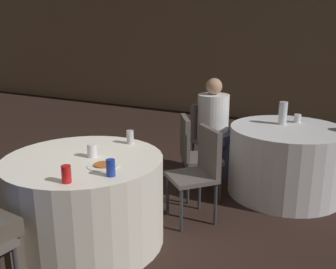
{
  "coord_description": "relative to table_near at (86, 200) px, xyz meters",
  "views": [
    {
      "loc": [
        1.94,
        -2.26,
        1.74
      ],
      "look_at": [
        0.42,
        0.57,
        0.85
      ],
      "focal_mm": 40.0,
      "sensor_mm": 36.0,
      "label": 1
    }
  ],
  "objects": [
    {
      "name": "soda_can_red",
      "position": [
        0.25,
        -0.45,
        0.43
      ],
      "size": [
        0.07,
        0.07,
        0.12
      ],
      "color": "red",
      "rests_on": "table_near"
    },
    {
      "name": "table_near",
      "position": [
        0.0,
        0.0,
        0.0
      ],
      "size": [
        1.3,
        1.3,
        0.75
      ],
      "color": "white",
      "rests_on": "ground_plane"
    },
    {
      "name": "table_far",
      "position": [
        1.28,
        1.79,
        0.0
      ],
      "size": [
        1.22,
        1.22,
        0.75
      ],
      "color": "silver",
      "rests_on": "ground_plane"
    },
    {
      "name": "soda_can_silver",
      "position": [
        0.12,
        0.51,
        0.43
      ],
      "size": [
        0.07,
        0.07,
        0.12
      ],
      "color": "silver",
      "rests_on": "table_near"
    },
    {
      "name": "cup_near",
      "position": [
        0.06,
        0.05,
        0.43
      ],
      "size": [
        0.08,
        0.08,
        0.11
      ],
      "color": "white",
      "rests_on": "table_near"
    },
    {
      "name": "chair_near_northeast",
      "position": [
        0.69,
        0.81,
        0.16
      ],
      "size": [
        0.56,
        0.56,
        0.88
      ],
      "rotation": [
        0.0,
        0.0,
        -3.85
      ],
      "color": "#59514C",
      "rests_on": "ground_plane"
    },
    {
      "name": "bottle_far",
      "position": [
        1.18,
        1.91,
        0.5
      ],
      "size": [
        0.09,
        0.09,
        0.25
      ],
      "color": "silver",
      "rests_on": "table_far"
    },
    {
      "name": "wall_back",
      "position": [
        0.03,
        5.17,
        1.03
      ],
      "size": [
        16.0,
        0.06,
        2.8
      ],
      "color": "gray",
      "rests_on": "ground_plane"
    },
    {
      "name": "person_white_shirt",
      "position": [
        0.42,
        1.93,
        0.25
      ],
      "size": [
        0.53,
        0.41,
        1.2
      ],
      "rotation": [
        0.0,
        0.0,
        -1.73
      ],
      "color": "#33384C",
      "rests_on": "ground_plane"
    },
    {
      "name": "pizza_plate_near",
      "position": [
        0.27,
        -0.08,
        0.38
      ],
      "size": [
        0.24,
        0.24,
        0.02
      ],
      "color": "white",
      "rests_on": "table_near"
    },
    {
      "name": "cup_far",
      "position": [
        1.31,
        2.07,
        0.42
      ],
      "size": [
        0.07,
        0.07,
        0.09
      ],
      "color": "white",
      "rests_on": "table_far"
    },
    {
      "name": "chair_far_west",
      "position": [
        0.27,
        1.96,
        0.16
      ],
      "size": [
        0.46,
        0.46,
        0.88
      ],
      "rotation": [
        0.0,
        0.0,
        -1.73
      ],
      "color": "#59514C",
      "rests_on": "ground_plane"
    },
    {
      "name": "soda_can_blue",
      "position": [
        0.44,
        -0.21,
        0.43
      ],
      "size": [
        0.07,
        0.07,
        0.12
      ],
      "color": "#1E38A5",
      "rests_on": "table_near"
    },
    {
      "name": "chair_far_southwest",
      "position": [
        0.43,
        1.22,
        0.16
      ],
      "size": [
        0.56,
        0.56,
        0.88
      ],
      "rotation": [
        0.0,
        0.0,
        -0.98
      ],
      "color": "#59514C",
      "rests_on": "ground_plane"
    },
    {
      "name": "ground_plane",
      "position": [
        0.03,
        0.06,
        -0.37
      ],
      "size": [
        16.0,
        16.0,
        0.0
      ],
      "primitive_type": "plane",
      "color": "black"
    }
  ]
}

